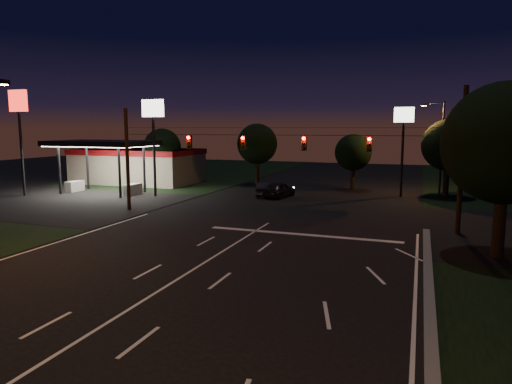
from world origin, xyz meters
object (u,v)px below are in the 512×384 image
at_px(tree_right_near, 505,145).
at_px(car_oncoming_b, 267,189).
at_px(car_oncoming_a, 279,189).
at_px(utility_pole_right, 457,234).

bearing_deg(tree_right_near, car_oncoming_b, 138.29).
bearing_deg(car_oncoming_a, utility_pole_right, 154.30).
distance_m(utility_pole_right, car_oncoming_a, 18.18).
distance_m(utility_pole_right, car_oncoming_b, 19.45).
distance_m(tree_right_near, car_oncoming_b, 24.14).
bearing_deg(tree_right_near, car_oncoming_a, 136.67).
relative_size(utility_pole_right, car_oncoming_a, 2.09).
xyz_separation_m(utility_pole_right, car_oncoming_b, (-16.11, 10.88, 0.69)).
distance_m(tree_right_near, car_oncoming_a, 22.96).
xyz_separation_m(tree_right_near, car_oncoming_b, (-17.63, 15.72, -4.98)).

